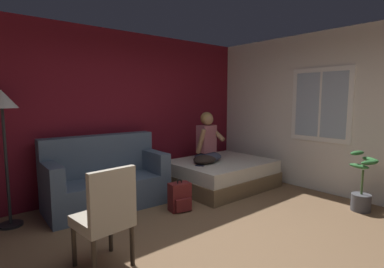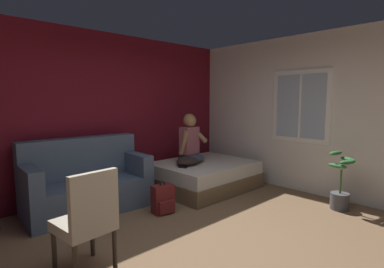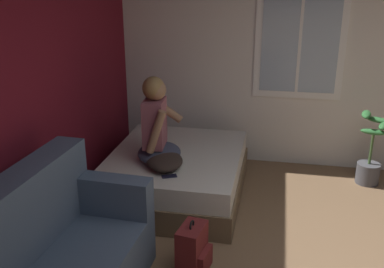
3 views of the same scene
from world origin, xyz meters
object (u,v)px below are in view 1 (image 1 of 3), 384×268
object	(u,v)px
backpack	(180,197)
floor_lamp	(2,112)
person_seated	(207,141)
cell_phone	(200,166)
potted_plant	(362,190)
throw_pillow	(205,159)
bed	(221,174)
side_chair	(106,214)
couch	(105,180)

from	to	relation	value
backpack	floor_lamp	world-z (taller)	floor_lamp
person_seated	cell_phone	bearing A→B (deg)	-149.75
potted_plant	cell_phone	bearing A→B (deg)	121.82
floor_lamp	potted_plant	world-z (taller)	floor_lamp
backpack	throw_pillow	xyz separation A→B (m)	(0.91, 0.47, 0.36)
potted_plant	bed	bearing A→B (deg)	108.11
bed	person_seated	size ratio (longest dim) A/B	1.98
person_seated	potted_plant	bearing A→B (deg)	-68.30
person_seated	throw_pillow	bearing A→B (deg)	-144.44
backpack	throw_pillow	size ratio (longest dim) A/B	0.95
backpack	potted_plant	bearing A→B (deg)	-40.32
bed	cell_phone	xyz separation A→B (m)	(-0.58, -0.07, 0.25)
cell_phone	floor_lamp	world-z (taller)	floor_lamp
bed	side_chair	world-z (taller)	side_chair
potted_plant	throw_pillow	bearing A→B (deg)	116.34
person_seated	backpack	bearing A→B (deg)	-151.45
side_chair	person_seated	distance (m)	2.83
cell_phone	potted_plant	world-z (taller)	potted_plant
bed	side_chair	size ratio (longest dim) A/B	1.77
bed	potted_plant	world-z (taller)	potted_plant
potted_plant	side_chair	bearing A→B (deg)	164.29
couch	side_chair	xyz separation A→B (m)	(-0.70, -1.58, 0.14)
side_chair	potted_plant	world-z (taller)	side_chair
person_seated	cell_phone	xyz separation A→B (m)	(-0.37, -0.21, -0.35)
bed	throw_pillow	xyz separation A→B (m)	(-0.37, 0.03, 0.31)
cell_phone	potted_plant	size ratio (longest dim) A/B	0.17
person_seated	potted_plant	world-z (taller)	person_seated
cell_phone	floor_lamp	distance (m)	2.88
bed	potted_plant	distance (m)	2.22
bed	side_chair	distance (m)	2.95
bed	floor_lamp	xyz separation A→B (m)	(-3.23, 0.52, 1.19)
floor_lamp	potted_plant	distance (m)	4.85
bed	backpack	distance (m)	1.35
side_chair	potted_plant	bearing A→B (deg)	-15.71
backpack	floor_lamp	xyz separation A→B (m)	(-1.95, 0.96, 1.24)
bed	couch	bearing A→B (deg)	167.94
couch	person_seated	xyz separation A→B (m)	(1.80, -0.28, 0.44)
backpack	cell_phone	distance (m)	0.85
potted_plant	backpack	bearing A→B (deg)	139.68
side_chair	floor_lamp	size ratio (longest dim) A/B	0.58
throw_pillow	floor_lamp	size ratio (longest dim) A/B	0.28
person_seated	potted_plant	distance (m)	2.48
backpack	cell_phone	world-z (taller)	cell_phone
person_seated	cell_phone	size ratio (longest dim) A/B	6.08
throw_pillow	cell_phone	distance (m)	0.24
person_seated	backpack	world-z (taller)	person_seated
couch	throw_pillow	bearing A→B (deg)	-13.68
cell_phone	potted_plant	distance (m)	2.41
side_chair	throw_pillow	bearing A→B (deg)	26.91
couch	potted_plant	distance (m)	3.70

